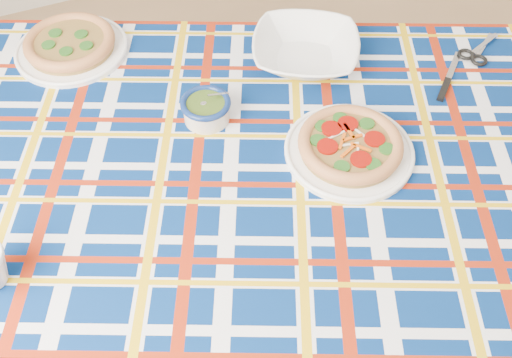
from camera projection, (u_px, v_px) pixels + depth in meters
name	position (u px, v px, depth m)	size (l,w,h in m)	color
floor	(419.00, 262.00, 1.93)	(4.00, 4.00, 0.00)	#96724D
dining_table	(265.00, 172.00, 1.34)	(1.77, 1.49, 0.71)	brown
tablecloth	(265.00, 166.00, 1.33)	(1.55, 0.98, 0.10)	navy
main_focaccia_plate	(350.00, 144.00, 1.26)	(0.30, 0.30, 0.06)	olive
pesto_bowl	(206.00, 108.00, 1.32)	(0.12, 0.12, 0.07)	#273C10
serving_bowl	(305.00, 51.00, 1.46)	(0.27, 0.27, 0.07)	white
second_focaccia_plate	(70.00, 43.00, 1.49)	(0.30, 0.30, 0.05)	olive
table_knife	(453.00, 67.00, 1.46)	(0.22, 0.02, 0.01)	silver
kitchen_scissors	(484.00, 44.00, 1.52)	(0.18, 0.08, 0.02)	silver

